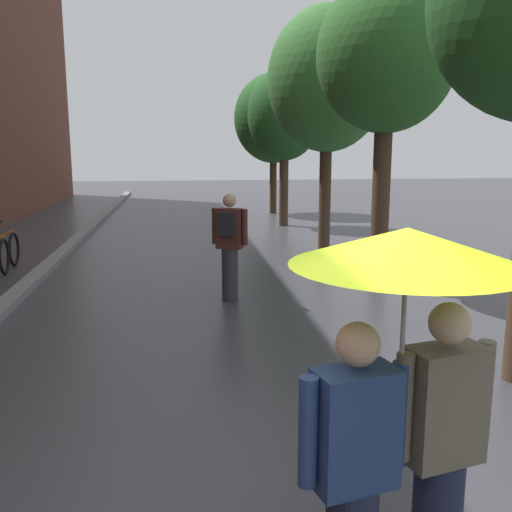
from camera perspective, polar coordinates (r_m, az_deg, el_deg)
The scene contains 7 objects.
kerb_strip at distance 12.99m, azimuth -19.46°, elevation -0.15°, with size 0.30×36.00×0.12m, color slate.
street_tree_1 at distance 9.99m, azimuth 13.06°, elevation 18.94°, with size 2.30×2.30×5.17m.
street_tree_2 at distance 13.24m, azimuth 7.24°, elevation 17.19°, with size 2.68×2.68×5.50m.
street_tree_3 at distance 17.64m, azimuth 2.89°, elevation 14.04°, with size 2.25×2.25×4.80m.
street_tree_4 at distance 21.04m, azimuth 1.78°, elevation 13.70°, with size 2.86×2.86×5.05m.
couple_under_umbrella at distance 2.88m, azimuth 14.61°, elevation -10.74°, with size 1.12×1.12×2.05m.
pedestrian_walking_midground at distance 8.90m, azimuth -2.69°, elevation 1.17°, with size 0.55×0.43×1.71m.
Camera 1 is at (-0.54, -2.49, 2.41)m, focal length 39.59 mm.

